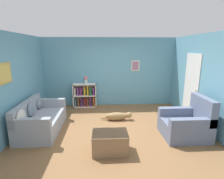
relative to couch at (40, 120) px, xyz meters
name	(u,v)px	position (x,y,z in m)	size (l,w,h in m)	color
ground_plane	(113,129)	(1.98, -0.05, -0.31)	(14.00, 14.00, 0.00)	brown
wall_back	(109,72)	(1.98, 2.20, 0.99)	(5.60, 0.13, 2.60)	#609EB7
wall_left	(12,85)	(-0.57, -0.05, 0.99)	(0.13, 5.00, 2.60)	#609EB7
wall_right	(207,83)	(4.52, -0.03, 0.98)	(0.16, 5.00, 2.60)	#609EB7
couch	(40,120)	(0.00, 0.00, 0.00)	(0.93, 1.72, 0.83)	#9399A3
bookshelf	(85,95)	(1.04, 1.98, 0.13)	(0.88, 0.33, 0.91)	silver
recliner_chair	(187,124)	(3.83, -0.52, 0.03)	(1.07, 0.96, 1.03)	slate
coffee_table	(110,142)	(1.85, -1.11, -0.07)	(0.78, 0.52, 0.45)	#846647
dog	(118,116)	(2.18, 0.59, -0.18)	(0.99, 0.23, 0.26)	#9E7A4C
vase	(86,79)	(1.09, 1.96, 0.76)	(0.14, 0.14, 0.29)	silver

